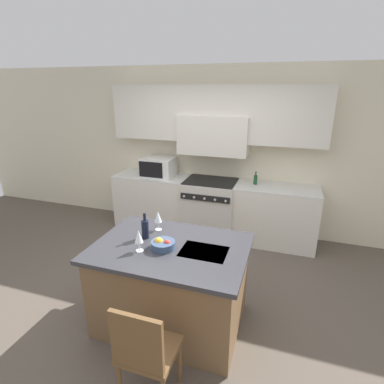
{
  "coord_description": "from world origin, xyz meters",
  "views": [
    {
      "loc": [
        1.15,
        -2.73,
        2.37
      ],
      "look_at": [
        0.07,
        0.55,
        1.15
      ],
      "focal_mm": 28.0,
      "sensor_mm": 36.0,
      "label": 1
    }
  ],
  "objects": [
    {
      "name": "microwave",
      "position": [
        -0.92,
        1.75,
        1.09
      ],
      "size": [
        0.53,
        0.42,
        0.31
      ],
      "color": "silver",
      "rests_on": "back_counter"
    },
    {
      "name": "back_counter",
      "position": [
        -0.0,
        1.75,
        0.47
      ],
      "size": [
        3.34,
        0.62,
        0.93
      ],
      "color": "silver",
      "rests_on": "ground_plane"
    },
    {
      "name": "range_stove",
      "position": [
        0.0,
        1.73,
        0.47
      ],
      "size": [
        0.85,
        0.7,
        0.94
      ],
      "color": "beige",
      "rests_on": "ground_plane"
    },
    {
      "name": "oil_bottle_on_counter",
      "position": [
        0.7,
        1.79,
        1.01
      ],
      "size": [
        0.06,
        0.06,
        0.21
      ],
      "color": "#194723",
      "rests_on": "back_counter"
    },
    {
      "name": "kitchen_island",
      "position": [
        0.15,
        -0.35,
        0.45
      ],
      "size": [
        1.5,
        1.06,
        0.9
      ],
      "color": "brown",
      "rests_on": "ground_plane"
    },
    {
      "name": "wine_glass_near",
      "position": [
        -0.09,
        -0.53,
        1.05
      ],
      "size": [
        0.08,
        0.08,
        0.22
      ],
      "color": "white",
      "rests_on": "kitchen_island"
    },
    {
      "name": "wine_bottle",
      "position": [
        -0.16,
        -0.27,
        1.01
      ],
      "size": [
        0.07,
        0.07,
        0.27
      ],
      "color": "black",
      "rests_on": "kitchen_island"
    },
    {
      "name": "fruit_bowl",
      "position": [
        0.09,
        -0.41,
        0.94
      ],
      "size": [
        0.23,
        0.23,
        0.11
      ],
      "color": "#384C6B",
      "rests_on": "kitchen_island"
    },
    {
      "name": "ground_plane",
      "position": [
        0.0,
        0.0,
        0.0
      ],
      "size": [
        10.0,
        10.0,
        0.0
      ],
      "primitive_type": "plane",
      "color": "brown"
    },
    {
      "name": "island_chair",
      "position": [
        0.29,
        -1.24,
        0.53
      ],
      "size": [
        0.42,
        0.4,
        0.94
      ],
      "color": "brown",
      "rests_on": "ground_plane"
    },
    {
      "name": "wine_glass_far",
      "position": [
        -0.11,
        -0.07,
        1.05
      ],
      "size": [
        0.08,
        0.08,
        0.22
      ],
      "color": "white",
      "rests_on": "kitchen_island"
    },
    {
      "name": "back_cabinetry",
      "position": [
        0.0,
        2.0,
        1.59
      ],
      "size": [
        10.0,
        0.46,
        2.7
      ],
      "color": "beige",
      "rests_on": "ground_plane"
    }
  ]
}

